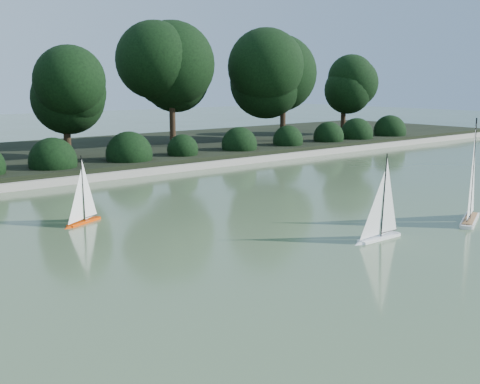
# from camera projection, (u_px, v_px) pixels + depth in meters

# --- Properties ---
(ground) EXTENTS (80.00, 80.00, 0.00)m
(ground) POSITION_uv_depth(u_px,v_px,m) (369.00, 274.00, 7.80)
(ground) COLOR #33472B
(ground) RESTS_ON ground
(pond_coping) EXTENTS (40.00, 0.35, 0.18)m
(pond_coping) POSITION_uv_depth(u_px,v_px,m) (72.00, 180.00, 14.57)
(pond_coping) COLOR gray
(pond_coping) RESTS_ON ground
(far_bank) EXTENTS (40.00, 8.00, 0.30)m
(far_bank) POSITION_uv_depth(u_px,v_px,m) (13.00, 160.00, 17.58)
(far_bank) COLOR black
(far_bank) RESTS_ON ground
(tree_line) EXTENTS (26.31, 3.93, 4.39)m
(tree_line) POSITION_uv_depth(u_px,v_px,m) (71.00, 74.00, 16.72)
(tree_line) COLOR black
(tree_line) RESTS_ON ground
(shrub_hedge) EXTENTS (29.10, 1.10, 1.10)m
(shrub_hedge) POSITION_uv_depth(u_px,v_px,m) (56.00, 161.00, 15.19)
(shrub_hedge) COLOR black
(shrub_hedge) RESTS_ON ground
(sailboat_white_a) EXTENTS (1.06, 0.20, 1.45)m
(sailboat_white_a) POSITION_uv_depth(u_px,v_px,m) (376.00, 226.00, 9.38)
(sailboat_white_a) COLOR white
(sailboat_white_a) RESTS_ON ground
(sailboat_white_b) EXTENTS (1.37, 0.76, 1.95)m
(sailboat_white_b) POSITION_uv_depth(u_px,v_px,m) (471.00, 204.00, 10.71)
(sailboat_white_b) COLOR silver
(sailboat_white_b) RESTS_ON ground
(sailboat_orange) EXTENTS (0.88, 0.51, 1.26)m
(sailboat_orange) POSITION_uv_depth(u_px,v_px,m) (81.00, 213.00, 10.46)
(sailboat_orange) COLOR #F44002
(sailboat_orange) RESTS_ON ground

